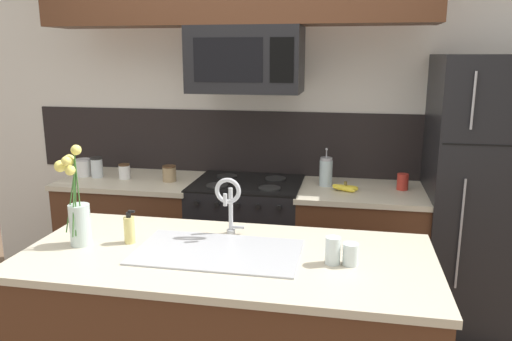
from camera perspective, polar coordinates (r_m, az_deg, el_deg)
The scene contains 21 objects.
rear_partition at distance 3.77m, azimuth 4.65°, elevation 5.43°, with size 5.20×0.10×2.60m, color silver.
splash_band at distance 3.78m, azimuth -0.01°, elevation 3.20°, with size 3.54×0.01×0.48m, color black.
back_counter_left at distance 3.93m, azimuth -13.58°, elevation -7.31°, with size 1.01×0.65×0.91m.
back_counter_right at distance 3.60m, azimuth 11.68°, elevation -9.13°, with size 0.86×0.65×0.91m.
stove_range at distance 3.66m, azimuth -0.99°, elevation -8.34°, with size 0.76×0.64×0.93m.
microwave at distance 3.39m, azimuth -1.15°, elevation 12.54°, with size 0.74×0.40×0.43m.
refrigerator at distance 3.59m, azimuth 25.10°, elevation -2.68°, with size 0.79×0.74×1.80m.
storage_jar_tall at distance 3.96m, azimuth -19.13°, elevation 0.33°, with size 0.11×0.11×0.13m.
storage_jar_medium at distance 3.88m, azimuth -17.73°, elevation 0.36°, with size 0.09×0.09×0.15m.
storage_jar_short at distance 3.79m, azimuth -14.80°, elevation -0.10°, with size 0.08×0.08×0.11m.
storage_jar_squat at distance 3.64m, azimuth -9.88°, elevation -0.33°, with size 0.10×0.10×0.11m.
banana_bunch at distance 3.39m, azimuth 10.15°, elevation -1.96°, with size 0.19×0.12×0.07m.
french_press at distance 3.49m, azimuth 8.00°, elevation -0.14°, with size 0.09×0.09×0.27m.
coffee_tin at distance 3.51m, azimuth 16.41°, elevation -1.24°, with size 0.08×0.08×0.11m, color #B22D23.
island_counter at distance 2.54m, azimuth -3.24°, elevation -18.90°, with size 1.89×0.86×0.91m.
kitchen_sink at distance 2.37m, azimuth -4.37°, elevation -10.85°, with size 0.76×0.44×0.16m.
sink_faucet at distance 2.48m, azimuth -3.13°, elevation -3.19°, with size 0.14×0.14×0.31m.
dish_soap_bottle at distance 2.50m, azimuth -14.27°, elevation -6.53°, with size 0.06×0.05×0.16m.
drinking_glass at distance 2.22m, azimuth 8.76°, elevation -9.02°, with size 0.07×0.07×0.12m.
spare_glass at distance 2.23m, azimuth 10.76°, elevation -9.38°, with size 0.07×0.07×0.10m.
flower_vase at distance 2.52m, azimuth -19.68°, elevation -4.79°, with size 0.14×0.14×0.49m.
Camera 1 is at (0.71, -2.44, 1.80)m, focal length 35.00 mm.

